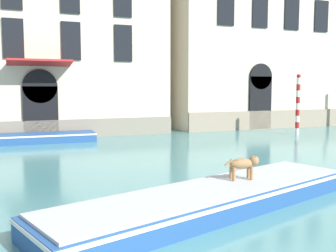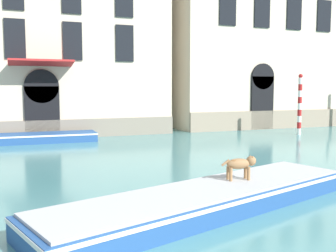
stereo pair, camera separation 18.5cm
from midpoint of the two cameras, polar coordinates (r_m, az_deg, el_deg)
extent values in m
cube|color=beige|center=(25.31, -18.52, 13.81)|extent=(14.52, 6.00, 13.01)
cube|color=gray|center=(22.10, -17.56, -0.51)|extent=(14.52, 0.16, 1.02)
cube|color=black|center=(22.00, -18.20, 1.81)|extent=(1.79, 0.14, 2.83)
cylinder|color=black|center=(21.96, -18.31, 5.50)|extent=(1.79, 0.14, 1.79)
cube|color=black|center=(22.08, -21.77, 11.72)|extent=(1.02, 0.10, 2.04)
cube|color=black|center=(22.29, -14.13, 11.88)|extent=(1.02, 0.10, 2.04)
cube|color=black|center=(22.88, -6.75, 11.85)|extent=(1.02, 0.10, 2.04)
cube|color=#B22323|center=(21.36, -18.35, 8.74)|extent=(3.19, 1.40, 0.29)
cube|color=gray|center=(27.47, 14.88, 0.92)|extent=(12.67, 0.16, 1.23)
cube|color=black|center=(26.75, 13.04, 3.28)|extent=(1.69, 0.14, 3.49)
cylinder|color=black|center=(26.74, 13.12, 7.02)|extent=(1.69, 0.14, 1.69)
cube|color=black|center=(25.78, 8.20, 16.59)|extent=(1.15, 0.10, 2.13)
cube|color=black|center=(27.11, 13.02, 15.96)|extent=(1.15, 0.10, 2.13)
cube|color=black|center=(28.61, 17.34, 15.30)|extent=(1.15, 0.10, 2.13)
cube|color=black|center=(30.24, 21.19, 14.64)|extent=(1.15, 0.10, 2.13)
cube|color=#234C8C|center=(9.07, 5.83, -10.65)|extent=(8.44, 4.21, 0.46)
cube|color=white|center=(9.02, 5.84, -9.61)|extent=(8.48, 4.25, 0.08)
cube|color=#B2B7BC|center=(9.00, 5.84, -9.05)|extent=(8.16, 4.00, 0.06)
cylinder|color=#997047|center=(9.97, 11.05, -6.54)|extent=(0.08, 0.08, 0.33)
cylinder|color=#997047|center=(9.81, 11.49, -6.75)|extent=(0.08, 0.08, 0.33)
cylinder|color=#997047|center=(9.79, 8.59, -6.72)|extent=(0.08, 0.08, 0.33)
cylinder|color=#997047|center=(9.62, 8.99, -6.94)|extent=(0.08, 0.08, 0.33)
ellipsoid|color=#997047|center=(9.75, 10.06, -5.40)|extent=(0.64, 0.34, 0.26)
ellipsoid|color=brown|center=(9.70, 9.58, -5.02)|extent=(0.29, 0.22, 0.09)
sphere|color=#997047|center=(9.87, 11.85, -4.95)|extent=(0.24, 0.24, 0.24)
cone|color=brown|center=(9.92, 11.69, -4.36)|extent=(0.07, 0.07, 0.10)
cone|color=brown|center=(9.80, 12.02, -4.49)|extent=(0.07, 0.07, 0.10)
cylinder|color=#997047|center=(9.61, 8.24, -5.29)|extent=(0.22, 0.09, 0.17)
cube|color=#234C8C|center=(20.93, -20.03, -1.70)|extent=(6.75, 1.82, 0.45)
cube|color=white|center=(20.91, -20.04, -1.25)|extent=(6.78, 1.85, 0.08)
cube|color=#8C7251|center=(20.93, -20.03, -1.77)|extent=(3.72, 1.33, 0.41)
cylinder|color=white|center=(24.40, 18.00, -0.74)|extent=(0.23, 0.23, 0.37)
cylinder|color=#B21E1E|center=(24.37, 18.03, 0.12)|extent=(0.23, 0.23, 0.37)
cylinder|color=white|center=(24.34, 18.05, 0.99)|extent=(0.23, 0.23, 0.37)
cylinder|color=#B21E1E|center=(24.31, 18.08, 1.86)|extent=(0.23, 0.23, 0.37)
cylinder|color=white|center=(24.29, 18.11, 2.73)|extent=(0.23, 0.23, 0.37)
cylinder|color=#B21E1E|center=(24.28, 18.13, 3.60)|extent=(0.23, 0.23, 0.37)
cylinder|color=white|center=(24.27, 18.16, 4.48)|extent=(0.23, 0.23, 0.37)
cylinder|color=#B21E1E|center=(24.27, 18.19, 5.35)|extent=(0.23, 0.23, 0.37)
cylinder|color=white|center=(24.27, 18.21, 6.22)|extent=(0.23, 0.23, 0.37)
sphere|color=#B21E1E|center=(24.28, 18.23, 6.91)|extent=(0.24, 0.24, 0.24)
camera|label=1|loc=(0.09, -90.33, -0.03)|focal=42.00mm
camera|label=2|loc=(0.09, 89.67, 0.03)|focal=42.00mm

